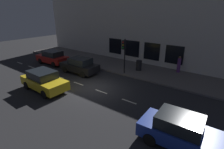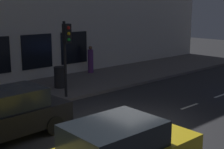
{
  "view_description": "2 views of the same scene",
  "coord_description": "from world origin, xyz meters",
  "px_view_note": "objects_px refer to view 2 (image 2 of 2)",
  "views": [
    {
      "loc": [
        -9.25,
        -9.04,
        6.08
      ],
      "look_at": [
        1.48,
        -0.97,
        1.0
      ],
      "focal_mm": 27.5,
      "sensor_mm": 36.0,
      "label": 1
    },
    {
      "loc": [
        -7.56,
        7.75,
        4.16
      ],
      "look_at": [
        2.27,
        -1.22,
        1.37
      ],
      "focal_mm": 52.34,
      "sensor_mm": 36.0,
      "label": 2
    }
  ],
  "objects_px": {
    "traffic_light": "(66,44)",
    "parked_car_3": "(7,114)",
    "trash_bin": "(60,77)",
    "pedestrian_0": "(91,60)"
  },
  "relations": [
    {
      "from": "traffic_light",
      "to": "parked_car_3",
      "type": "xyz_separation_m",
      "value": [
        -2.23,
        3.86,
        -1.75
      ]
    },
    {
      "from": "traffic_light",
      "to": "trash_bin",
      "type": "distance_m",
      "value": 2.65
    },
    {
      "from": "pedestrian_0",
      "to": "trash_bin",
      "type": "height_order",
      "value": "pedestrian_0"
    },
    {
      "from": "parked_car_3",
      "to": "pedestrian_0",
      "type": "bearing_deg",
      "value": -56.71
    },
    {
      "from": "traffic_light",
      "to": "pedestrian_0",
      "type": "bearing_deg",
      "value": -49.45
    },
    {
      "from": "traffic_light",
      "to": "pedestrian_0",
      "type": "height_order",
      "value": "traffic_light"
    },
    {
      "from": "parked_car_3",
      "to": "pedestrian_0",
      "type": "distance_m",
      "value": 9.98
    },
    {
      "from": "parked_car_3",
      "to": "trash_bin",
      "type": "bearing_deg",
      "value": -51.89
    },
    {
      "from": "parked_car_3",
      "to": "trash_bin",
      "type": "xyz_separation_m",
      "value": [
        3.96,
        -4.61,
        -0.11
      ]
    },
    {
      "from": "pedestrian_0",
      "to": "trash_bin",
      "type": "xyz_separation_m",
      "value": [
        -1.89,
        3.48,
        -0.24
      ]
    }
  ]
}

